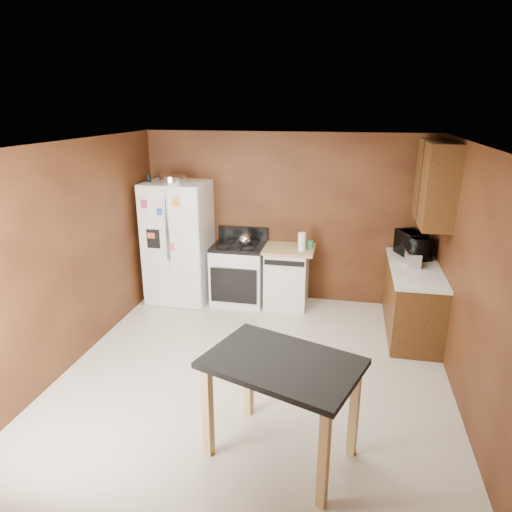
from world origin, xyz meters
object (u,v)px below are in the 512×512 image
(paper_towel, at_px, (302,242))
(microwave, at_px, (413,246))
(pen_cup, at_px, (149,178))
(kettle, at_px, (245,240))
(toaster, at_px, (413,259))
(roasting_pan, at_px, (173,179))
(green_canister, at_px, (310,244))
(dishwasher, at_px, (287,276))
(gas_range, at_px, (239,273))
(island, at_px, (282,376))
(refrigerator, at_px, (179,242))

(paper_towel, height_order, microwave, microwave)
(pen_cup, bearing_deg, kettle, 3.19)
(pen_cup, height_order, toaster, pen_cup)
(roasting_pan, relative_size, green_canister, 3.53)
(paper_towel, relative_size, green_canister, 2.31)
(pen_cup, relative_size, microwave, 0.20)
(dishwasher, bearing_deg, gas_range, -178.06)
(island, bearing_deg, gas_range, 109.88)
(dishwasher, relative_size, island, 0.63)
(kettle, height_order, island, kettle)
(refrigerator, relative_size, gas_range, 1.64)
(pen_cup, height_order, refrigerator, pen_cup)
(refrigerator, height_order, gas_range, refrigerator)
(microwave, bearing_deg, kettle, 66.85)
(paper_towel, xyz_separation_m, toaster, (1.46, -0.40, -0.03))
(pen_cup, distance_m, refrigerator, 1.03)
(roasting_pan, xyz_separation_m, pen_cup, (-0.36, -0.04, 0.00))
(green_canister, height_order, island, green_canister)
(microwave, xyz_separation_m, refrigerator, (-3.35, -0.02, -0.15))
(pen_cup, xyz_separation_m, kettle, (1.39, 0.08, -0.87))
(island, bearing_deg, kettle, 108.37)
(gas_range, height_order, island, gas_range)
(green_canister, distance_m, microwave, 1.41)
(refrigerator, relative_size, island, 1.28)
(paper_towel, bearing_deg, toaster, -15.44)
(gas_range, bearing_deg, kettle, -19.50)
(paper_towel, height_order, refrigerator, refrigerator)
(paper_towel, relative_size, island, 0.18)
(dishwasher, bearing_deg, toaster, -16.20)
(kettle, height_order, dishwasher, kettle)
(pen_cup, bearing_deg, toaster, -5.39)
(refrigerator, bearing_deg, paper_towel, 0.06)
(roasting_pan, relative_size, gas_range, 0.36)
(pen_cup, height_order, green_canister, pen_cup)
(roasting_pan, height_order, green_canister, roasting_pan)
(gas_range, bearing_deg, microwave, -0.91)
(kettle, distance_m, island, 3.19)
(kettle, bearing_deg, green_canister, 6.70)
(paper_towel, xyz_separation_m, refrigerator, (-1.84, -0.00, -0.12))
(roasting_pan, relative_size, microwave, 0.73)
(gas_range, xyz_separation_m, dishwasher, (0.72, 0.02, -0.01))
(microwave, distance_m, gas_range, 2.51)
(kettle, relative_size, island, 0.12)
(paper_towel, relative_size, refrigerator, 0.14)
(green_canister, relative_size, refrigerator, 0.06)
(paper_towel, bearing_deg, green_canister, 52.74)
(paper_towel, bearing_deg, island, -86.74)
(pen_cup, relative_size, island, 0.08)
(microwave, height_order, refrigerator, refrigerator)
(roasting_pan, bearing_deg, dishwasher, 3.24)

